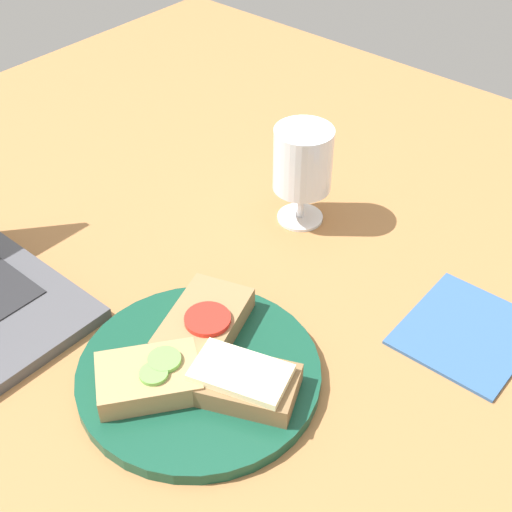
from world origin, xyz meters
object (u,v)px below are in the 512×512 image
object	(u,v)px
plate	(199,373)
sandwich_with_cucumber	(149,378)
sandwich_with_cheese	(241,381)
napkin	(467,332)
wine_glass	(303,163)
sandwich_with_tomato	(204,323)

from	to	relation	value
plate	sandwich_with_cucumber	bearing A→B (deg)	157.41
sandwich_with_cheese	napkin	xyz separation A→B (cm)	(23.32, -12.74, -2.76)
sandwich_with_cucumber	sandwich_with_cheese	bearing A→B (deg)	-52.84
sandwich_with_cucumber	sandwich_with_cheese	size ratio (longest dim) A/B	0.96
sandwich_with_cucumber	wine_glass	bearing A→B (deg)	11.97
plate	sandwich_with_cheese	bearing A→B (deg)	-82.71
sandwich_with_tomato	napkin	distance (cm)	29.09
sandwich_with_cheese	wine_glass	world-z (taller)	wine_glass
sandwich_with_tomato	wine_glass	size ratio (longest dim) A/B	0.99
sandwich_with_cheese	plate	bearing A→B (deg)	97.29
plate	sandwich_with_cucumber	xyz separation A→B (cm)	(-4.83, 2.01, 2.10)
wine_glass	napkin	world-z (taller)	wine_glass
sandwich_with_cheese	sandwich_with_tomato	bearing A→B (deg)	67.29
sandwich_with_tomato	sandwich_with_cucumber	world-z (taller)	same
napkin	sandwich_with_cheese	bearing A→B (deg)	151.35
plate	sandwich_with_tomato	size ratio (longest dim) A/B	1.89
sandwich_with_cucumber	sandwich_with_cheese	xyz separation A→B (cm)	(5.51, -7.27, 0.13)
wine_glass	napkin	bearing A→B (deg)	-99.67
wine_glass	napkin	size ratio (longest dim) A/B	0.92
wine_glass	sandwich_with_tomato	bearing A→B (deg)	-166.30
plate	sandwich_with_cucumber	distance (cm)	5.64
sandwich_with_tomato	sandwich_with_cucumber	bearing A→B (deg)	-172.81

